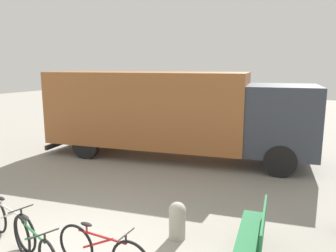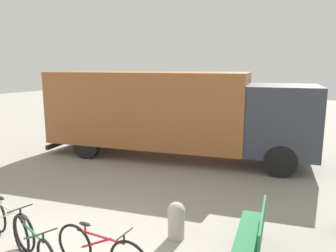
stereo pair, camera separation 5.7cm
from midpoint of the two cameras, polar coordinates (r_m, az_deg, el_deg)
name	(u,v)px [view 1 (the left image)]	position (r m, az deg, el deg)	size (l,w,h in m)	color
delivery_truck	(172,110)	(11.21, 0.61, 2.74)	(9.28, 4.07, 2.93)	#99592D
park_bench	(255,233)	(5.79, 14.68, -17.53)	(0.64, 1.59, 0.85)	#1E6638
bicycle_near	(10,223)	(6.79, -25.97, -14.89)	(1.71, 0.49, 0.78)	black
bicycle_middle	(34,247)	(5.86, -22.55, -18.82)	(1.67, 0.64, 0.78)	black
bicycle_far	(102,252)	(5.44, -11.74, -20.67)	(1.74, 0.44, 0.78)	black
bollard_near_bench	(177,219)	(6.26, 1.35, -15.90)	(0.32, 0.32, 0.71)	#9E998C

